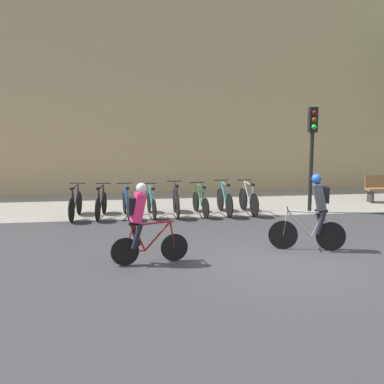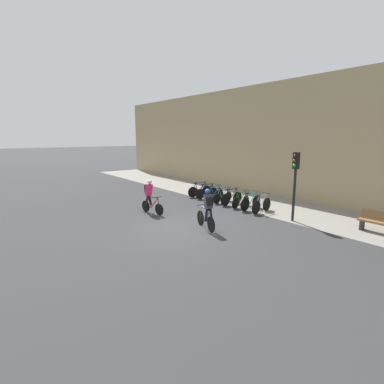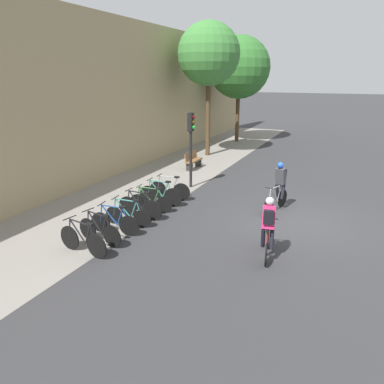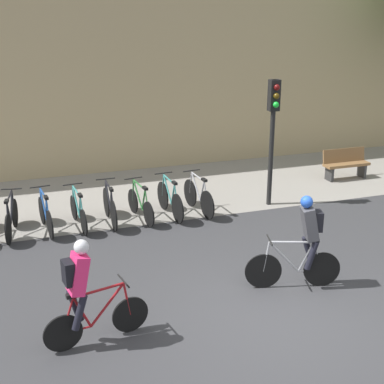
{
  "view_description": "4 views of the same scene",
  "coord_description": "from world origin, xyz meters",
  "px_view_note": "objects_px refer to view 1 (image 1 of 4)",
  "views": [
    {
      "loc": [
        -3.46,
        -10.71,
        3.45
      ],
      "look_at": [
        -1.86,
        1.39,
        1.32
      ],
      "focal_mm": 50.0,
      "sensor_mm": 36.0,
      "label": 1
    },
    {
      "loc": [
        10.27,
        -7.13,
        3.95
      ],
      "look_at": [
        -2.47,
        2.49,
        0.94
      ],
      "focal_mm": 28.0,
      "sensor_mm": 36.0,
      "label": 2
    },
    {
      "loc": [
        -12.17,
        -1.63,
        4.7
      ],
      "look_at": [
        -2.35,
        2.74,
        1.35
      ],
      "focal_mm": 35.0,
      "sensor_mm": 36.0,
      "label": 3
    },
    {
      "loc": [
        -3.78,
        -6.89,
        4.91
      ],
      "look_at": [
        -0.67,
        2.39,
        1.48
      ],
      "focal_mm": 50.0,
      "sensor_mm": 36.0,
      "label": 4
    }
  ],
  "objects_px": {
    "parked_bike_2": "(126,204)",
    "parked_bike_4": "(176,202)",
    "cyclist_pink": "(141,220)",
    "traffic_light_pole": "(312,139)",
    "cyclist_grey": "(316,210)",
    "parked_bike_5": "(201,202)",
    "parked_bike_6": "(225,201)",
    "parked_bike_7": "(249,200)",
    "parked_bike_0": "(75,204)",
    "parked_bike_1": "(101,204)",
    "parked_bike_3": "(151,204)"
  },
  "relations": [
    {
      "from": "parked_bike_0",
      "to": "parked_bike_2",
      "type": "distance_m",
      "value": 1.48
    },
    {
      "from": "parked_bike_4",
      "to": "traffic_light_pole",
      "type": "distance_m",
      "value": 4.53
    },
    {
      "from": "parked_bike_5",
      "to": "parked_bike_6",
      "type": "distance_m",
      "value": 0.74
    },
    {
      "from": "parked_bike_2",
      "to": "parked_bike_4",
      "type": "xyz_separation_m",
      "value": [
        1.48,
        0.0,
        0.02
      ]
    },
    {
      "from": "parked_bike_0",
      "to": "parked_bike_5",
      "type": "height_order",
      "value": "parked_bike_0"
    },
    {
      "from": "parked_bike_2",
      "to": "parked_bike_6",
      "type": "height_order",
      "value": "parked_bike_6"
    },
    {
      "from": "parked_bike_1",
      "to": "parked_bike_4",
      "type": "bearing_deg",
      "value": 0.02
    },
    {
      "from": "parked_bike_7",
      "to": "traffic_light_pole",
      "type": "distance_m",
      "value": 2.65
    },
    {
      "from": "parked_bike_5",
      "to": "parked_bike_7",
      "type": "xyz_separation_m",
      "value": [
        1.48,
        0.0,
        0.03
      ]
    },
    {
      "from": "parked_bike_3",
      "to": "parked_bike_7",
      "type": "xyz_separation_m",
      "value": [
        2.96,
        0.0,
        0.03
      ]
    },
    {
      "from": "traffic_light_pole",
      "to": "parked_bike_4",
      "type": "bearing_deg",
      "value": 179.08
    },
    {
      "from": "traffic_light_pole",
      "to": "parked_bike_6",
      "type": "bearing_deg",
      "value": 178.58
    },
    {
      "from": "cyclist_pink",
      "to": "parked_bike_4",
      "type": "distance_m",
      "value": 4.86
    },
    {
      "from": "parked_bike_1",
      "to": "traffic_light_pole",
      "type": "height_order",
      "value": "traffic_light_pole"
    },
    {
      "from": "cyclist_pink",
      "to": "parked_bike_2",
      "type": "relative_size",
      "value": 1.07
    },
    {
      "from": "parked_bike_3",
      "to": "parked_bike_4",
      "type": "distance_m",
      "value": 0.74
    },
    {
      "from": "parked_bike_0",
      "to": "parked_bike_2",
      "type": "xyz_separation_m",
      "value": [
        1.48,
        0.0,
        -0.02
      ]
    },
    {
      "from": "parked_bike_0",
      "to": "parked_bike_1",
      "type": "distance_m",
      "value": 0.74
    },
    {
      "from": "parked_bike_5",
      "to": "parked_bike_7",
      "type": "height_order",
      "value": "parked_bike_7"
    },
    {
      "from": "parked_bike_4",
      "to": "parked_bike_1",
      "type": "bearing_deg",
      "value": -179.98
    },
    {
      "from": "parked_bike_4",
      "to": "parked_bike_5",
      "type": "bearing_deg",
      "value": -0.16
    },
    {
      "from": "traffic_light_pole",
      "to": "cyclist_grey",
      "type": "bearing_deg",
      "value": -108.38
    },
    {
      "from": "parked_bike_3",
      "to": "traffic_light_pole",
      "type": "xyz_separation_m",
      "value": [
        4.88,
        -0.06,
        1.86
      ]
    },
    {
      "from": "parked_bike_0",
      "to": "parked_bike_2",
      "type": "relative_size",
      "value": 1.07
    },
    {
      "from": "parked_bike_6",
      "to": "parked_bike_1",
      "type": "bearing_deg",
      "value": -179.99
    },
    {
      "from": "parked_bike_4",
      "to": "parked_bike_7",
      "type": "relative_size",
      "value": 1.0
    },
    {
      "from": "cyclist_pink",
      "to": "parked_bike_3",
      "type": "relative_size",
      "value": 1.07
    },
    {
      "from": "cyclist_grey",
      "to": "parked_bike_0",
      "type": "relative_size",
      "value": 1.03
    },
    {
      "from": "parked_bike_5",
      "to": "parked_bike_6",
      "type": "relative_size",
      "value": 0.93
    },
    {
      "from": "parked_bike_2",
      "to": "parked_bike_4",
      "type": "bearing_deg",
      "value": 0.03
    },
    {
      "from": "parked_bike_2",
      "to": "parked_bike_5",
      "type": "height_order",
      "value": "parked_bike_2"
    },
    {
      "from": "parked_bike_1",
      "to": "parked_bike_3",
      "type": "bearing_deg",
      "value": -0.06
    },
    {
      "from": "parked_bike_1",
      "to": "parked_bike_4",
      "type": "height_order",
      "value": "parked_bike_4"
    },
    {
      "from": "cyclist_grey",
      "to": "parked_bike_6",
      "type": "distance_m",
      "value": 4.38
    },
    {
      "from": "parked_bike_1",
      "to": "parked_bike_3",
      "type": "xyz_separation_m",
      "value": [
        1.48,
        -0.0,
        -0.02
      ]
    },
    {
      "from": "cyclist_pink",
      "to": "traffic_light_pole",
      "type": "bearing_deg",
      "value": 40.7
    },
    {
      "from": "parked_bike_1",
      "to": "parked_bike_5",
      "type": "distance_m",
      "value": 2.96
    },
    {
      "from": "parked_bike_0",
      "to": "parked_bike_5",
      "type": "distance_m",
      "value": 3.7
    },
    {
      "from": "parked_bike_0",
      "to": "parked_bike_6",
      "type": "relative_size",
      "value": 1.01
    },
    {
      "from": "parked_bike_2",
      "to": "parked_bike_7",
      "type": "relative_size",
      "value": 0.97
    },
    {
      "from": "cyclist_grey",
      "to": "parked_bike_5",
      "type": "relative_size",
      "value": 1.11
    },
    {
      "from": "traffic_light_pole",
      "to": "parked_bike_0",
      "type": "bearing_deg",
      "value": 179.47
    },
    {
      "from": "cyclist_pink",
      "to": "parked_bike_2",
      "type": "bearing_deg",
      "value": 93.17
    },
    {
      "from": "parked_bike_2",
      "to": "parked_bike_5",
      "type": "bearing_deg",
      "value": -0.03
    },
    {
      "from": "cyclist_grey",
      "to": "parked_bike_6",
      "type": "relative_size",
      "value": 1.04
    },
    {
      "from": "parked_bike_6",
      "to": "traffic_light_pole",
      "type": "height_order",
      "value": "traffic_light_pole"
    },
    {
      "from": "parked_bike_6",
      "to": "parked_bike_0",
      "type": "bearing_deg",
      "value": -179.99
    },
    {
      "from": "parked_bike_4",
      "to": "traffic_light_pole",
      "type": "xyz_separation_m",
      "value": [
        4.14,
        -0.07,
        1.83
      ]
    },
    {
      "from": "parked_bike_6",
      "to": "parked_bike_7",
      "type": "bearing_deg",
      "value": 0.01
    },
    {
      "from": "cyclist_pink",
      "to": "parked_bike_0",
      "type": "distance_m",
      "value": 5.02
    }
  ]
}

